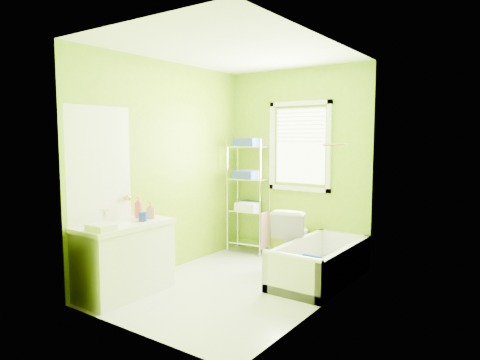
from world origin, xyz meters
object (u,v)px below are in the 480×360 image
Objects in this scene: toilet at (292,236)px; bathtub at (319,268)px; wire_shelf_unit at (250,183)px; vanity at (124,257)px.

bathtub is at bearing 128.93° from toilet.
wire_shelf_unit reaches higher than toilet.
vanity is at bearing -93.45° from wire_shelf_unit.
wire_shelf_unit is (-0.79, 0.16, 0.64)m from toilet.
toilet reaches higher than bathtub.
vanity is (-1.51, -1.60, 0.26)m from bathtub.
toilet is 0.74× the size of vanity.
wire_shelf_unit is (-1.38, 0.58, 0.86)m from bathtub.
vanity is at bearing -133.33° from bathtub.
bathtub is 1.43× the size of vanity.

